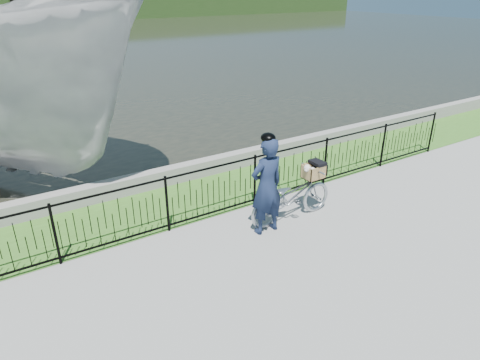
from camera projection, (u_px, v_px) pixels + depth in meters
ground at (259, 254)px, 7.53m from camera, size 120.00×120.00×0.00m
grass_strip at (192, 198)px, 9.53m from camera, size 60.00×2.00×0.01m
water at (13, 47)px, 32.82m from camera, size 120.00×120.00×0.00m
quay_wall at (173, 175)px, 10.21m from camera, size 60.00×0.30×0.40m
fence at (213, 192)px, 8.52m from camera, size 14.00×0.06×1.15m
far_building_right at (36, 9)px, 54.64m from camera, size 6.00×3.00×3.20m
bicycle_rig at (292, 196)px, 8.49m from camera, size 1.93×0.67×1.14m
cyclist at (267, 185)px, 7.87m from camera, size 0.70×0.47×1.96m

